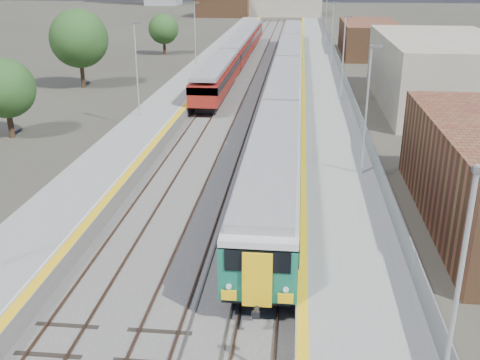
# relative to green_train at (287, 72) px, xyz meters

# --- Properties ---
(ground) EXTENTS (320.00, 320.00, 0.00)m
(ground) POSITION_rel_green_train_xyz_m (-1.50, 1.45, -2.29)
(ground) COLOR #47443A
(ground) RESTS_ON ground
(ballast_bed) EXTENTS (10.50, 155.00, 0.06)m
(ballast_bed) POSITION_rel_green_train_xyz_m (-3.75, 3.95, -2.26)
(ballast_bed) COLOR #565451
(ballast_bed) RESTS_ON ground
(tracks) EXTENTS (8.96, 160.00, 0.17)m
(tracks) POSITION_rel_green_train_xyz_m (-3.15, 5.62, -2.18)
(tracks) COLOR #4C3323
(tracks) RESTS_ON ground
(platform_right) EXTENTS (4.70, 155.00, 8.52)m
(platform_right) POSITION_rel_green_train_xyz_m (3.78, 3.94, -1.75)
(platform_right) COLOR slate
(platform_right) RESTS_ON ground
(platform_left) EXTENTS (4.30, 155.00, 8.52)m
(platform_left) POSITION_rel_green_train_xyz_m (-10.55, 3.94, -1.77)
(platform_left) COLOR slate
(platform_left) RESTS_ON ground
(green_train) EXTENTS (2.95, 82.04, 3.25)m
(green_train) POSITION_rel_green_train_xyz_m (0.00, 0.00, 0.00)
(green_train) COLOR black
(green_train) RESTS_ON ground
(red_train) EXTENTS (2.77, 56.26, 3.50)m
(red_train) POSITION_rel_green_train_xyz_m (-7.00, 16.69, -0.22)
(red_train) COLOR black
(red_train) RESTS_ON ground
(tree_a) EXTENTS (4.51, 4.51, 6.12)m
(tree_a) POSITION_rel_green_train_xyz_m (-20.91, -18.31, 1.56)
(tree_a) COLOR #382619
(tree_a) RESTS_ON ground
(tree_b) EXTENTS (6.21, 6.21, 8.41)m
(tree_b) POSITION_rel_green_train_xyz_m (-22.34, 0.83, 3.01)
(tree_b) COLOR #382619
(tree_b) RESTS_ON ground
(tree_c) EXTENTS (4.47, 4.47, 6.05)m
(tree_c) POSITION_rel_green_train_xyz_m (-19.13, 26.04, 1.52)
(tree_c) COLOR #382619
(tree_c) RESTS_ON ground
(tree_d) EXTENTS (4.20, 4.20, 5.70)m
(tree_d) POSITION_rel_green_train_xyz_m (19.68, 11.88, 1.29)
(tree_d) COLOR #382619
(tree_d) RESTS_ON ground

